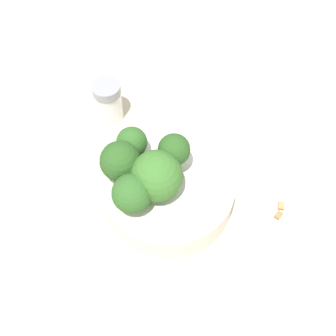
% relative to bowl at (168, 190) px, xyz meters
% --- Properties ---
extents(ground_plane, '(3.00, 3.00, 0.00)m').
position_rel_bowl_xyz_m(ground_plane, '(0.00, 0.00, -0.02)').
color(ground_plane, beige).
extents(bowl, '(0.16, 0.16, 0.04)m').
position_rel_bowl_xyz_m(bowl, '(0.00, 0.00, 0.00)').
color(bowl, silver).
rests_on(bowl, ground_plane).
extents(broccoli_floret_0, '(0.04, 0.04, 0.05)m').
position_rel_bowl_xyz_m(broccoli_floret_0, '(0.04, 0.02, 0.05)').
color(broccoli_floret_0, '#84AD66').
rests_on(broccoli_floret_0, bowl).
extents(broccoli_floret_1, '(0.04, 0.04, 0.04)m').
position_rel_bowl_xyz_m(broccoli_floret_1, '(0.03, -0.05, 0.04)').
color(broccoli_floret_1, '#8EB770').
rests_on(broccoli_floret_1, bowl).
extents(broccoli_floret_2, '(0.06, 0.06, 0.06)m').
position_rel_bowl_xyz_m(broccoli_floret_2, '(0.01, 0.01, 0.05)').
color(broccoli_floret_2, '#84AD66').
rests_on(broccoli_floret_2, bowl).
extents(broccoli_floret_3, '(0.04, 0.04, 0.06)m').
position_rel_bowl_xyz_m(broccoli_floret_3, '(-0.01, -0.02, 0.06)').
color(broccoli_floret_3, '#84AD66').
rests_on(broccoli_floret_3, bowl).
extents(broccoli_floret_4, '(0.05, 0.05, 0.05)m').
position_rel_bowl_xyz_m(broccoli_floret_4, '(0.05, -0.02, 0.05)').
color(broccoli_floret_4, '#8EB770').
rests_on(broccoli_floret_4, bowl).
extents(pepper_shaker, '(0.04, 0.04, 0.06)m').
position_rel_bowl_xyz_m(pepper_shaker, '(0.05, -0.14, 0.01)').
color(pepper_shaker, silver).
rests_on(pepper_shaker, ground_plane).
extents(almond_crumb_0, '(0.01, 0.01, 0.01)m').
position_rel_bowl_xyz_m(almond_crumb_0, '(-0.13, 0.04, -0.02)').
color(almond_crumb_0, '#AD7F4C').
rests_on(almond_crumb_0, ground_plane).
extents(almond_crumb_1, '(0.01, 0.01, 0.01)m').
position_rel_bowl_xyz_m(almond_crumb_1, '(-0.13, 0.05, -0.02)').
color(almond_crumb_1, olive).
rests_on(almond_crumb_1, ground_plane).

